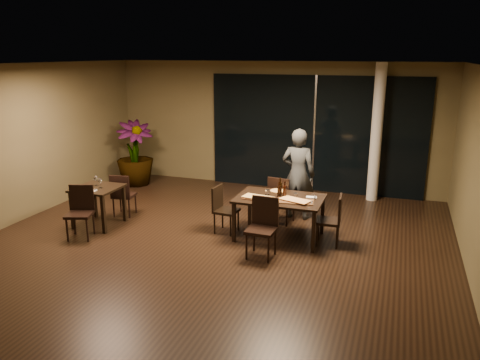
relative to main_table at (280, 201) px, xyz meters
The scene contains 32 objects.
ground 1.45m from the main_table, 141.34° to the right, with size 8.00×8.00×0.00m, color black.
wall_back 3.50m from the main_table, 107.10° to the left, with size 8.00×0.10×3.00m, color brown.
wall_front 5.02m from the main_table, 101.65° to the right, with size 8.00×0.10×3.00m, color brown.
wall_left 5.18m from the main_table, behind, with size 0.10×8.00×3.00m, color brown.
ceiling 2.67m from the main_table, 141.34° to the right, with size 8.00×8.00×0.04m, color silver.
window_panel 3.23m from the main_table, 90.00° to the left, with size 5.00×0.06×2.70m, color black.
column 3.28m from the main_table, 63.84° to the left, with size 0.24×0.24×3.00m, color silver.
main_table is the anchor object (origin of this frame).
side_table 3.44m from the main_table, behind, with size 0.80×0.80×0.75m.
chair_main_far 0.73m from the main_table, 103.04° to the left, with size 0.49×0.49×0.93m.
chair_main_near 0.81m from the main_table, 94.92° to the right, with size 0.46×0.46×0.96m.
chair_main_left 1.07m from the main_table, behind, with size 0.43×0.43×0.86m.
chair_main_right 0.95m from the main_table, ahead, with size 0.43×0.43×0.88m.
chair_side_far 3.25m from the main_table, behind, with size 0.46×0.46×0.87m.
chair_side_near 3.52m from the main_table, 162.01° to the right, with size 0.54×0.54×0.93m.
diner 1.15m from the main_table, 86.37° to the left, with size 0.61×0.41×1.80m, color #2C2F31.
potted_plant 4.80m from the main_table, 152.39° to the left, with size 0.87×0.87×1.59m, color #1A4517.
pizza_board_left 0.40m from the main_table, 148.38° to the right, with size 0.53×0.27×0.01m, color #442715.
pizza_board_right 0.35m from the main_table, 26.20° to the right, with size 0.63×0.31×0.01m, color #452A16.
oblong_pizza_left 0.40m from the main_table, 148.38° to the right, with size 0.51×0.24×0.02m, color maroon, non-canonical shape.
oblong_pizza_right 0.35m from the main_table, 26.20° to the right, with size 0.49×0.22×0.02m, color maroon, non-canonical shape.
round_pizza 0.37m from the main_table, 110.22° to the left, with size 0.26×0.26×0.01m, color #B23E13.
bottle_a 0.21m from the main_table, 123.68° to the left, with size 0.06×0.06×0.27m, color black, non-canonical shape.
bottle_b 0.23m from the main_table, 12.38° to the left, with size 0.06×0.06×0.29m, color black, non-canonical shape.
bottle_c 0.27m from the main_table, 103.90° to the left, with size 0.07×0.07×0.31m, color black, non-canonical shape.
tumbler_left 0.29m from the main_table, 161.36° to the left, with size 0.08×0.08×0.09m, color white.
tumbler_right 0.29m from the main_table, 15.92° to the left, with size 0.07×0.07×0.08m, color white.
napkin_near 0.54m from the main_table, 15.07° to the right, with size 0.18×0.10×0.01m, color silver.
napkin_far 0.56m from the main_table, 17.49° to the left, with size 0.18×0.10×0.01m, color white.
wine_glass_a 3.51m from the main_table, behind, with size 0.08×0.08×0.18m, color white, non-canonical shape.
wine_glass_b 3.35m from the main_table, behind, with size 0.08×0.08×0.17m, color white, non-canonical shape.
side_napkin 3.43m from the main_table, 167.59° to the right, with size 0.18×0.11×0.01m, color white.
Camera 1 is at (2.89, -6.77, 3.19)m, focal length 35.00 mm.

